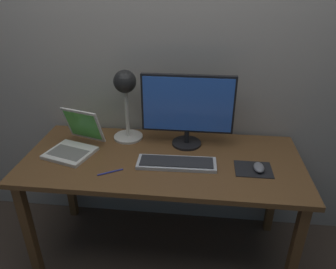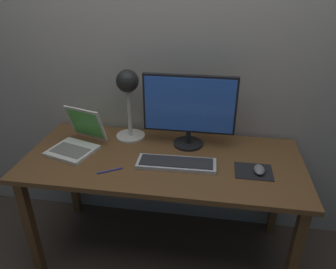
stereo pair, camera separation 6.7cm
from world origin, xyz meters
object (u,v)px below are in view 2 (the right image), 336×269
at_px(laptop, 79,137).
at_px(pen, 110,171).
at_px(desk_lamp, 128,92).
at_px(monitor, 189,108).
at_px(mouse, 259,170).
at_px(keyboard_main, 176,163).

xyz_separation_m(laptop, pen, (0.27, -0.23, -0.06)).
height_order(desk_lamp, pen, desk_lamp).
bearing_deg(monitor, pen, -137.04).
height_order(monitor, desk_lamp, desk_lamp).
relative_size(mouse, pen, 0.69).
height_order(laptop, desk_lamp, desk_lamp).
bearing_deg(keyboard_main, mouse, -0.82).
bearing_deg(keyboard_main, desk_lamp, 139.53).
distance_m(laptop, desk_lamp, 0.41).
bearing_deg(desk_lamp, mouse, -20.61).
height_order(keyboard_main, pen, keyboard_main).
bearing_deg(mouse, laptop, 173.61).
relative_size(keyboard_main, mouse, 4.62).
xyz_separation_m(desk_lamp, mouse, (0.79, -0.30, -0.29)).
bearing_deg(monitor, laptop, -168.64).
distance_m(monitor, keyboard_main, 0.34).
relative_size(laptop, pen, 2.59).
relative_size(keyboard_main, laptop, 1.22).
height_order(keyboard_main, mouse, mouse).
distance_m(laptop, mouse, 1.07).
height_order(keyboard_main, laptop, laptop).
xyz_separation_m(mouse, pen, (-0.79, -0.11, -0.02)).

